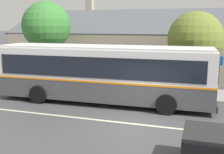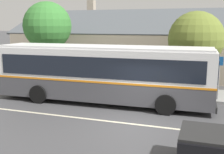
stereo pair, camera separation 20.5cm
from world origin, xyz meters
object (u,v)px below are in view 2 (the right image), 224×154
Objects in this scene: bench_by_building at (11,75)px; bus_stop_sign at (219,73)px; street_tree_primary at (195,41)px; transit_bus at (102,72)px; street_tree_secondary at (47,26)px.

bus_stop_sign is (14.37, -0.72, 1.08)m from bench_by_building.
bench_by_building is 13.27m from street_tree_primary.
bench_by_building is 0.67× the size of bus_stop_sign.
street_tree_secondary is at bearing 144.90° from transit_bus.
street_tree_primary is (4.61, 4.36, 1.57)m from transit_bus.
transit_bus is 7.39× the size of bench_by_building.
bus_stop_sign is at bearing 18.98° from transit_bus.
transit_bus is 4.97× the size of bus_stop_sign.
bench_by_building is 0.32× the size of street_tree_primary.
street_tree_primary is 10.47m from street_tree_secondary.
transit_bus reaches higher than bus_stop_sign.
street_tree_primary reaches higher than bench_by_building.
street_tree_primary is 0.86× the size of street_tree_secondary.
bench_by_building is 14.43m from bus_stop_sign.
bus_stop_sign reaches higher than bench_by_building.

